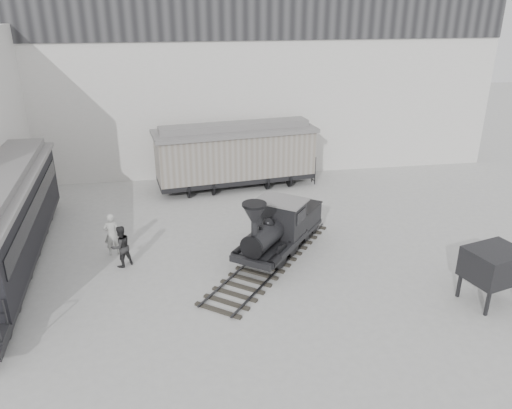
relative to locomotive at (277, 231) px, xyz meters
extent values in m
plane|color=#9E9E9B|center=(-1.11, -3.19, -1.13)|extent=(90.00, 90.00, 0.00)
cube|color=silver|center=(-1.11, 11.81, 4.37)|extent=(34.00, 2.40, 11.00)
cube|color=#232326|center=(-1.11, 10.56, 8.37)|extent=(34.00, 0.12, 3.00)
cube|color=black|center=(-0.42, -0.54, -1.05)|extent=(6.75, 8.02, 0.15)
cube|color=#2D2D30|center=(-0.95, -0.13, -1.01)|extent=(5.32, 6.92, 0.06)
cube|color=#2D2D30|center=(0.12, -0.96, -1.01)|extent=(5.32, 6.92, 0.06)
cylinder|color=black|center=(-1.28, -0.47, -0.46)|extent=(0.72, 0.89, 1.03)
cylinder|color=black|center=(-0.12, -1.36, -0.46)|extent=(0.72, 0.89, 1.03)
cylinder|color=black|center=(-0.54, 0.50, -0.46)|extent=(0.72, 0.89, 1.03)
cylinder|color=black|center=(0.62, -0.39, -0.46)|extent=(0.72, 0.89, 1.03)
cube|color=black|center=(-0.33, -0.43, -0.35)|extent=(3.55, 3.83, 0.26)
cylinder|color=black|center=(-0.73, -0.96, 0.25)|extent=(2.06, 2.29, 0.94)
cylinder|color=black|center=(-1.24, -1.63, 0.99)|extent=(0.34, 0.34, 0.56)
cone|color=black|center=(-1.24, -1.63, 1.60)|extent=(1.27, 1.27, 0.66)
sphere|color=black|center=(-0.50, -0.66, 0.71)|extent=(0.49, 0.49, 0.49)
cube|color=black|center=(0.18, 0.24, 0.51)|extent=(2.23, 2.12, 1.46)
cube|color=slate|center=(0.18, 0.24, 1.28)|extent=(2.49, 2.39, 0.08)
cube|color=black|center=(1.21, 1.59, -0.01)|extent=(2.49, 2.52, 0.85)
cylinder|color=black|center=(-2.94, 8.40, -0.73)|extent=(2.06, 1.05, 0.79)
cylinder|color=black|center=(1.56, 9.02, -0.73)|extent=(2.06, 1.05, 0.79)
cube|color=black|center=(-0.69, 8.71, -0.54)|extent=(9.14, 3.65, 0.30)
cube|color=gray|center=(-0.69, 8.71, 0.85)|extent=(9.16, 3.75, 2.47)
cube|color=slate|center=(-0.69, 8.71, 2.18)|extent=(9.49, 4.08, 0.20)
cube|color=slate|center=(-0.69, 8.71, 2.46)|extent=(8.58, 2.32, 0.36)
cylinder|color=black|center=(-11.35, 4.55, -0.73)|extent=(2.15, 0.94, 0.80)
cube|color=black|center=(-11.09, 0.54, -0.52)|extent=(3.45, 13.35, 0.29)
cube|color=black|center=(-11.13, 1.11, 0.92)|extent=(3.43, 11.64, 2.58)
cube|color=black|center=(-9.77, 1.20, 1.30)|extent=(0.75, 10.70, 0.72)
imported|color=#B5B5AF|center=(-6.92, 1.21, -0.18)|extent=(0.74, 0.53, 1.89)
imported|color=#282829|center=(-6.46, 0.11, -0.24)|extent=(1.09, 1.04, 1.78)
cube|color=black|center=(6.28, -5.52, -0.65)|extent=(0.13, 0.13, 0.95)
cube|color=black|center=(5.94, -4.26, -0.65)|extent=(0.13, 0.13, 0.95)
cube|color=black|center=(7.45, -3.86, -0.65)|extent=(0.13, 0.13, 0.95)
cube|color=black|center=(6.86, -4.69, 0.38)|extent=(2.24, 1.99, 1.12)
cone|color=black|center=(6.86, -4.69, -0.31)|extent=(1.80, 1.80, 0.43)
camera|label=1|loc=(-3.97, -18.59, 9.09)|focal=35.00mm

